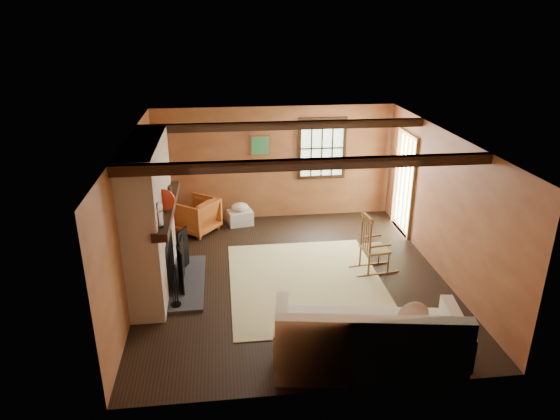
{
  "coord_description": "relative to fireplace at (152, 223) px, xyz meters",
  "views": [
    {
      "loc": [
        -1.08,
        -7.33,
        4.15
      ],
      "look_at": [
        -0.16,
        0.4,
        1.07
      ],
      "focal_mm": 32.0,
      "sensor_mm": 36.0,
      "label": 1
    }
  ],
  "objects": [
    {
      "name": "basket_pillow",
      "position": [
        1.45,
        2.38,
        -0.71
      ],
      "size": [
        0.45,
        0.41,
        0.18
      ],
      "primitive_type": "ellipsoid",
      "rotation": [
        0.0,
        0.0,
        -0.43
      ],
      "color": "white",
      "rests_on": "laundry_basket"
    },
    {
      "name": "armchair",
      "position": [
        0.56,
        2.12,
        -0.75
      ],
      "size": [
        1.06,
        1.06,
        0.7
      ],
      "primitive_type": "imported",
      "rotation": [
        0.0,
        0.0,
        -2.24
      ],
      "color": "#BF6026",
      "rests_on": "ground"
    },
    {
      "name": "rocking_chair",
      "position": [
        3.62,
        0.08,
        -0.66
      ],
      "size": [
        0.81,
        0.5,
        1.05
      ],
      "rotation": [
        0.0,
        0.0,
        1.71
      ],
      "color": "tan",
      "rests_on": "ground"
    },
    {
      "name": "ground",
      "position": [
        2.23,
        0.0,
        -1.1
      ],
      "size": [
        5.5,
        5.5,
        0.0
      ],
      "primitive_type": "plane",
      "color": "black",
      "rests_on": "ground"
    },
    {
      "name": "room_envelope",
      "position": [
        2.45,
        0.26,
        0.53
      ],
      "size": [
        5.02,
        5.52,
        2.44
      ],
      "color": "#A7633B",
      "rests_on": "ground"
    },
    {
      "name": "rug",
      "position": [
        2.43,
        -0.2,
        -1.1
      ],
      "size": [
        2.5,
        3.0,
        0.01
      ],
      "primitive_type": "cube",
      "color": "#D0C48A",
      "rests_on": "ground"
    },
    {
      "name": "fireplace",
      "position": [
        0.0,
        0.0,
        0.0
      ],
      "size": [
        1.02,
        2.3,
        2.4
      ],
      "color": "#955039",
      "rests_on": "ground"
    },
    {
      "name": "laundry_basket",
      "position": [
        1.45,
        2.38,
        -0.95
      ],
      "size": [
        0.56,
        0.47,
        0.3
      ],
      "primitive_type": "cube",
      "rotation": [
        0.0,
        0.0,
        0.19
      ],
      "color": "white",
      "rests_on": "ground"
    },
    {
      "name": "firewood_pile",
      "position": [
        0.28,
        2.42,
        -0.97
      ],
      "size": [
        0.71,
        0.13,
        0.26
      ],
      "color": "#503D22",
      "rests_on": "ground"
    },
    {
      "name": "sofa",
      "position": [
        2.84,
        -2.34,
        -0.77
      ],
      "size": [
        2.45,
        1.37,
        0.94
      ],
      "rotation": [
        0.0,
        0.0,
        -0.16
      ],
      "color": "white",
      "rests_on": "ground"
    }
  ]
}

